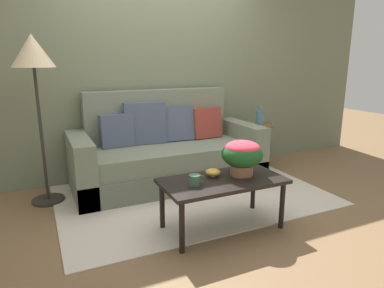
{
  "coord_description": "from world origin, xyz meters",
  "views": [
    {
      "loc": [
        -1.45,
        -2.95,
        1.42
      ],
      "look_at": [
        -0.08,
        0.0,
        0.62
      ],
      "focal_mm": 31.95,
      "sensor_mm": 36.0,
      "label": 1
    }
  ],
  "objects_px": {
    "coffee_table": "(223,185)",
    "table_vase": "(260,117)",
    "side_table": "(258,137)",
    "floor_lamp": "(33,62)",
    "couch": "(167,154)",
    "coffee_mug": "(195,180)",
    "snack_bowl": "(213,172)",
    "potted_plant": "(242,154)"
  },
  "relations": [
    {
      "from": "couch",
      "to": "side_table",
      "type": "relative_size",
      "value": 3.67
    },
    {
      "from": "snack_bowl",
      "to": "table_vase",
      "type": "height_order",
      "value": "table_vase"
    },
    {
      "from": "couch",
      "to": "coffee_table",
      "type": "xyz_separation_m",
      "value": [
        0.01,
        -1.28,
        0.05
      ]
    },
    {
      "from": "couch",
      "to": "potted_plant",
      "type": "height_order",
      "value": "couch"
    },
    {
      "from": "couch",
      "to": "table_vase",
      "type": "distance_m",
      "value": 1.38
    },
    {
      "from": "side_table",
      "to": "coffee_mug",
      "type": "distance_m",
      "value": 2.09
    },
    {
      "from": "coffee_table",
      "to": "snack_bowl",
      "type": "xyz_separation_m",
      "value": [
        -0.04,
        0.1,
        0.09
      ]
    },
    {
      "from": "couch",
      "to": "snack_bowl",
      "type": "height_order",
      "value": "couch"
    },
    {
      "from": "coffee_table",
      "to": "floor_lamp",
      "type": "height_order",
      "value": "floor_lamp"
    },
    {
      "from": "snack_bowl",
      "to": "side_table",
      "type": "bearing_deg",
      "value": 42.35
    },
    {
      "from": "snack_bowl",
      "to": "coffee_mug",
      "type": "bearing_deg",
      "value": -151.38
    },
    {
      "from": "couch",
      "to": "floor_lamp",
      "type": "height_order",
      "value": "floor_lamp"
    },
    {
      "from": "coffee_mug",
      "to": "snack_bowl",
      "type": "bearing_deg",
      "value": 28.62
    },
    {
      "from": "coffee_mug",
      "to": "table_vase",
      "type": "bearing_deg",
      "value": 40.24
    },
    {
      "from": "coffee_table",
      "to": "snack_bowl",
      "type": "bearing_deg",
      "value": 110.97
    },
    {
      "from": "side_table",
      "to": "coffee_mug",
      "type": "xyz_separation_m",
      "value": [
        -1.58,
        -1.36,
        0.08
      ]
    },
    {
      "from": "side_table",
      "to": "snack_bowl",
      "type": "xyz_separation_m",
      "value": [
        -1.35,
        -1.23,
        0.08
      ]
    },
    {
      "from": "table_vase",
      "to": "potted_plant",
      "type": "bearing_deg",
      "value": -130.85
    },
    {
      "from": "coffee_table",
      "to": "coffee_mug",
      "type": "bearing_deg",
      "value": -174.29
    },
    {
      "from": "coffee_table",
      "to": "table_vase",
      "type": "xyz_separation_m",
      "value": [
        1.32,
        1.32,
        0.29
      ]
    },
    {
      "from": "floor_lamp",
      "to": "snack_bowl",
      "type": "relative_size",
      "value": 12.53
    },
    {
      "from": "couch",
      "to": "potted_plant",
      "type": "bearing_deg",
      "value": -80.24
    },
    {
      "from": "side_table",
      "to": "floor_lamp",
      "type": "height_order",
      "value": "floor_lamp"
    },
    {
      "from": "coffee_table",
      "to": "side_table",
      "type": "height_order",
      "value": "side_table"
    },
    {
      "from": "floor_lamp",
      "to": "potted_plant",
      "type": "bearing_deg",
      "value": -38.49
    },
    {
      "from": "floor_lamp",
      "to": "table_vase",
      "type": "xyz_separation_m",
      "value": [
        2.65,
        0.07,
        -0.71
      ]
    },
    {
      "from": "couch",
      "to": "snack_bowl",
      "type": "xyz_separation_m",
      "value": [
        -0.02,
        -1.18,
        0.14
      ]
    },
    {
      "from": "potted_plant",
      "to": "table_vase",
      "type": "relative_size",
      "value": 1.49
    },
    {
      "from": "coffee_table",
      "to": "couch",
      "type": "bearing_deg",
      "value": 90.62
    },
    {
      "from": "coffee_table",
      "to": "snack_bowl",
      "type": "height_order",
      "value": "snack_bowl"
    },
    {
      "from": "potted_plant",
      "to": "table_vase",
      "type": "height_order",
      "value": "table_vase"
    },
    {
      "from": "floor_lamp",
      "to": "side_table",
      "type": "bearing_deg",
      "value": 1.75
    },
    {
      "from": "couch",
      "to": "side_table",
      "type": "bearing_deg",
      "value": 2.16
    },
    {
      "from": "potted_plant",
      "to": "coffee_table",
      "type": "bearing_deg",
      "value": -172.48
    },
    {
      "from": "floor_lamp",
      "to": "couch",
      "type": "bearing_deg",
      "value": 1.35
    },
    {
      "from": "coffee_table",
      "to": "side_table",
      "type": "xyz_separation_m",
      "value": [
        1.31,
        1.33,
        0.01
      ]
    },
    {
      "from": "couch",
      "to": "side_table",
      "type": "distance_m",
      "value": 1.33
    },
    {
      "from": "couch",
      "to": "floor_lamp",
      "type": "relative_size",
      "value": 1.31
    },
    {
      "from": "coffee_table",
      "to": "snack_bowl",
      "type": "relative_size",
      "value": 7.85
    },
    {
      "from": "coffee_mug",
      "to": "table_vase",
      "type": "height_order",
      "value": "table_vase"
    },
    {
      "from": "coffee_table",
      "to": "floor_lamp",
      "type": "relative_size",
      "value": 0.63
    },
    {
      "from": "coffee_table",
      "to": "table_vase",
      "type": "bearing_deg",
      "value": 44.98
    }
  ]
}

